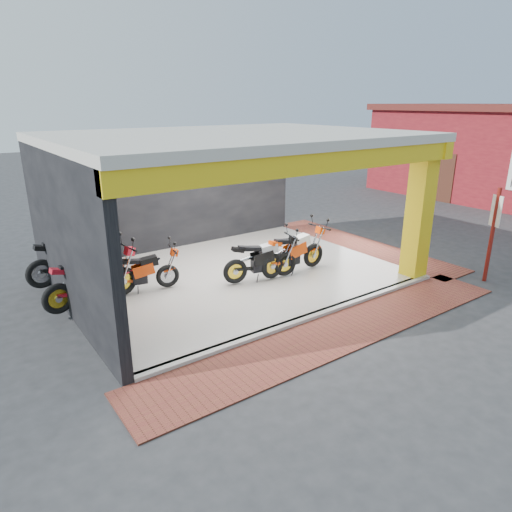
# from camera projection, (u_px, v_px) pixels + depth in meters

# --- Properties ---
(ground) EXTENTS (80.00, 80.00, 0.00)m
(ground) POSITION_uv_depth(u_px,v_px,m) (283.00, 302.00, 10.53)
(ground) COLOR #2D2D30
(ground) RESTS_ON ground
(showroom_floor) EXTENTS (8.00, 6.00, 0.10)m
(showroom_floor) POSITION_uv_depth(u_px,v_px,m) (236.00, 275.00, 12.06)
(showroom_floor) COLOR beige
(showroom_floor) RESTS_ON ground
(showroom_ceiling) EXTENTS (8.40, 6.40, 0.20)m
(showroom_ceiling) POSITION_uv_depth(u_px,v_px,m) (233.00, 137.00, 10.92)
(showroom_ceiling) COLOR beige
(showroom_ceiling) RESTS_ON corner_column
(back_wall) EXTENTS (8.20, 0.20, 3.50)m
(back_wall) POSITION_uv_depth(u_px,v_px,m) (179.00, 193.00, 13.90)
(back_wall) COLOR black
(back_wall) RESTS_ON ground
(left_wall) EXTENTS (0.20, 6.20, 3.50)m
(left_wall) POSITION_uv_depth(u_px,v_px,m) (65.00, 239.00, 9.25)
(left_wall) COLOR black
(left_wall) RESTS_ON ground
(corner_column) EXTENTS (0.50, 0.50, 3.50)m
(corner_column) POSITION_uv_depth(u_px,v_px,m) (419.00, 213.00, 11.46)
(corner_column) COLOR yellow
(corner_column) RESTS_ON ground
(header_beam_front) EXTENTS (8.40, 0.30, 0.40)m
(header_beam_front) POSITION_uv_depth(u_px,v_px,m) (319.00, 162.00, 8.70)
(header_beam_front) COLOR yellow
(header_beam_front) RESTS_ON corner_column
(header_beam_right) EXTENTS (0.30, 6.40, 0.40)m
(header_beam_right) POSITION_uv_depth(u_px,v_px,m) (349.00, 142.00, 13.21)
(header_beam_right) COLOR yellow
(header_beam_right) RESTS_ON corner_column
(floor_kerb) EXTENTS (8.00, 0.20, 0.10)m
(floor_kerb) POSITION_uv_depth(u_px,v_px,m) (313.00, 316.00, 9.73)
(floor_kerb) COLOR beige
(floor_kerb) RESTS_ON ground
(paver_front) EXTENTS (9.00, 1.40, 0.03)m
(paver_front) POSITION_uv_depth(u_px,v_px,m) (339.00, 332.00, 9.14)
(paver_front) COLOR brown
(paver_front) RESTS_ON ground
(paver_right) EXTENTS (1.40, 7.00, 0.03)m
(paver_right) POSITION_uv_depth(u_px,v_px,m) (360.00, 245.00, 14.71)
(paver_right) COLOR brown
(paver_right) RESTS_ON ground
(signpost) EXTENTS (0.14, 0.32, 2.43)m
(signpost) POSITION_uv_depth(u_px,v_px,m) (493.00, 231.00, 11.37)
(signpost) COLOR maroon
(signpost) RESTS_ON ground
(moto_hero) EXTENTS (2.23, 0.88, 1.35)m
(moto_hero) POSITION_uv_depth(u_px,v_px,m) (314.00, 244.00, 12.25)
(moto_hero) COLOR #E84109
(moto_hero) RESTS_ON showroom_floor
(moto_row_a) EXTENTS (2.21, 1.22, 1.28)m
(moto_row_a) POSITION_uv_depth(u_px,v_px,m) (285.00, 253.00, 11.61)
(moto_row_a) COLOR black
(moto_row_a) RESTS_ON showroom_floor
(moto_row_b) EXTENTS (2.00, 1.06, 1.16)m
(moto_row_b) POSITION_uv_depth(u_px,v_px,m) (167.00, 265.00, 10.92)
(moto_row_b) COLOR red
(moto_row_b) RESTS_ON showroom_floor
(moto_row_c) EXTENTS (2.35, 1.09, 1.39)m
(moto_row_c) POSITION_uv_depth(u_px,v_px,m) (122.00, 268.00, 10.42)
(moto_row_c) COLOR #B0121F
(moto_row_c) RESTS_ON showroom_floor
(moto_row_d) EXTENTS (2.44, 0.98, 1.47)m
(moto_row_d) POSITION_uv_depth(u_px,v_px,m) (104.00, 248.00, 11.70)
(moto_row_d) COLOR black
(moto_row_d) RESTS_ON showroom_floor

